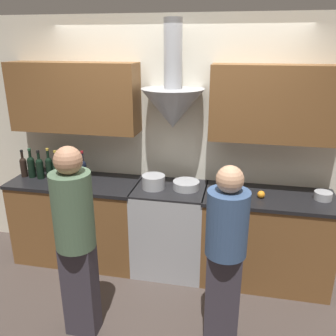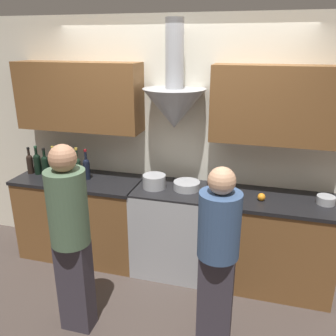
{
  "view_description": "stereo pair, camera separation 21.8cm",
  "coord_description": "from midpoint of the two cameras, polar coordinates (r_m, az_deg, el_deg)",
  "views": [
    {
      "loc": [
        0.65,
        -2.94,
        2.34
      ],
      "look_at": [
        0.0,
        0.23,
        1.19
      ],
      "focal_mm": 38.0,
      "sensor_mm": 36.0,
      "label": 1
    },
    {
      "loc": [
        0.86,
        -2.88,
        2.34
      ],
      "look_at": [
        0.0,
        0.23,
        1.19
      ],
      "focal_mm": 38.0,
      "sensor_mm": 36.0,
      "label": 2
    }
  ],
  "objects": [
    {
      "name": "stock_pot",
      "position": [
        3.59,
        -0.49,
        -2.18
      ],
      "size": [
        0.23,
        0.23,
        0.13
      ],
      "color": "#A8AAAF",
      "rests_on": "stove_range"
    },
    {
      "name": "stove_range",
      "position": [
        3.82,
        2.07,
        -9.69
      ],
      "size": [
        0.73,
        0.6,
        0.94
      ],
      "color": "#A8AAAF",
      "rests_on": "ground_plane"
    },
    {
      "name": "person_foreground_right",
      "position": [
        2.78,
        10.28,
        -13.25
      ],
      "size": [
        0.31,
        0.31,
        1.53
      ],
      "color": "#38333D",
      "rests_on": "ground_plane"
    },
    {
      "name": "wine_bottle_3",
      "position": [
        4.07,
        -16.35,
        0.62
      ],
      "size": [
        0.07,
        0.07,
        0.34
      ],
      "color": "black",
      "rests_on": "counter_left"
    },
    {
      "name": "mixing_bowl",
      "position": [
        3.58,
        4.76,
        -2.83
      ],
      "size": [
        0.27,
        0.27,
        0.08
      ],
      "color": "#A8AAAF",
      "rests_on": "stove_range"
    },
    {
      "name": "wine_bottle_4",
      "position": [
        4.02,
        -15.29,
        0.42
      ],
      "size": [
        0.08,
        0.08,
        0.32
      ],
      "color": "black",
      "rests_on": "counter_left"
    },
    {
      "name": "wine_bottle_1",
      "position": [
        4.17,
        -18.85,
        0.8
      ],
      "size": [
        0.08,
        0.08,
        0.32
      ],
      "color": "black",
      "rests_on": "counter_left"
    },
    {
      "name": "orange_fruit",
      "position": [
        3.46,
        16.52,
        -4.5
      ],
      "size": [
        0.07,
        0.07,
        0.07
      ],
      "color": "orange",
      "rests_on": "counter_right"
    },
    {
      "name": "wine_bottle_2",
      "position": [
        4.1,
        -17.68,
        0.53
      ],
      "size": [
        0.08,
        0.08,
        0.31
      ],
      "color": "black",
      "rests_on": "counter_left"
    },
    {
      "name": "counter_left",
      "position": [
        4.15,
        -12.14,
        -7.66
      ],
      "size": [
        1.37,
        0.62,
        0.94
      ],
      "color": "brown",
      "rests_on": "ground_plane"
    },
    {
      "name": "wine_bottle_0",
      "position": [
        4.23,
        -19.91,
        0.78
      ],
      "size": [
        0.07,
        0.07,
        0.3
      ],
      "color": "black",
      "rests_on": "counter_left"
    },
    {
      "name": "wine_bottle_7",
      "position": [
        3.88,
        -11.38,
        0.06
      ],
      "size": [
        0.07,
        0.07,
        0.33
      ],
      "color": "black",
      "rests_on": "counter_left"
    },
    {
      "name": "saucepan",
      "position": [
        3.6,
        25.58,
        -4.68
      ],
      "size": [
        0.16,
        0.16,
        0.07
      ],
      "color": "#A8AAAF",
      "rests_on": "counter_right"
    },
    {
      "name": "wall_back",
      "position": [
        3.69,
        2.9,
        6.09
      ],
      "size": [
        8.4,
        0.62,
        2.6
      ],
      "color": "silver",
      "rests_on": "ground_plane"
    },
    {
      "name": "counter_right",
      "position": [
        3.75,
        17.1,
        -11.29
      ],
      "size": [
        1.26,
        0.62,
        0.94
      ],
      "color": "brown",
      "rests_on": "ground_plane"
    },
    {
      "name": "wine_bottle_5",
      "position": [
        3.96,
        -13.98,
        0.29
      ],
      "size": [
        0.07,
        0.07,
        0.32
      ],
      "color": "black",
      "rests_on": "counter_left"
    },
    {
      "name": "ground_plane",
      "position": [
        3.81,
        0.75,
        -18.3
      ],
      "size": [
        12.0,
        12.0,
        0.0
      ],
      "primitive_type": "plane",
      "color": "#423833"
    },
    {
      "name": "person_foreground_left",
      "position": [
        2.93,
        -13.32,
        -10.14
      ],
      "size": [
        0.31,
        0.31,
        1.64
      ],
      "color": "#38333D",
      "rests_on": "ground_plane"
    },
    {
      "name": "wine_bottle_6",
      "position": [
        3.92,
        -12.79,
        0.2
      ],
      "size": [
        0.07,
        0.07,
        0.34
      ],
      "color": "black",
      "rests_on": "counter_left"
    }
  ]
}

